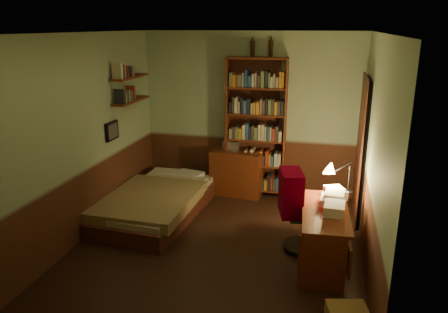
% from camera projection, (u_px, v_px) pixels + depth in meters
% --- Properties ---
extents(floor, '(3.50, 4.00, 0.02)m').
position_uv_depth(floor, '(219.00, 245.00, 5.56)').
color(floor, black).
rests_on(floor, ground).
extents(ceiling, '(3.50, 4.00, 0.02)m').
position_uv_depth(ceiling, '(219.00, 32.00, 4.80)').
color(ceiling, silver).
rests_on(ceiling, wall_back).
extents(wall_back, '(3.50, 0.02, 2.60)m').
position_uv_depth(wall_back, '(250.00, 114.00, 7.05)').
color(wall_back, '#97B389').
rests_on(wall_back, ground).
extents(wall_left, '(0.02, 4.00, 2.60)m').
position_uv_depth(wall_left, '(86.00, 137.00, 5.59)').
color(wall_left, '#97B389').
rests_on(wall_left, ground).
extents(wall_right, '(0.02, 4.00, 2.60)m').
position_uv_depth(wall_right, '(374.00, 157.00, 4.77)').
color(wall_right, '#97B389').
rests_on(wall_right, ground).
extents(wall_front, '(3.50, 0.02, 2.60)m').
position_uv_depth(wall_front, '(152.00, 215.00, 3.32)').
color(wall_front, '#97B389').
rests_on(wall_front, ground).
extents(doorway, '(0.06, 0.90, 2.00)m').
position_uv_depth(doorway, '(362.00, 151.00, 6.08)').
color(doorway, black).
rests_on(doorway, ground).
extents(door_trim, '(0.02, 0.98, 2.08)m').
position_uv_depth(door_trim, '(359.00, 151.00, 6.08)').
color(door_trim, '#431D12').
rests_on(door_trim, ground).
extents(bed, '(1.29, 2.21, 0.64)m').
position_uv_depth(bed, '(156.00, 194.00, 6.36)').
color(bed, olive).
rests_on(bed, ground).
extents(dresser, '(0.86, 0.48, 0.73)m').
position_uv_depth(dresser, '(237.00, 173.00, 7.13)').
color(dresser, '#5A2311').
rests_on(dresser, ground).
extents(mini_stereo, '(0.27, 0.22, 0.14)m').
position_uv_depth(mini_stereo, '(231.00, 144.00, 7.15)').
color(mini_stereo, '#B2B2B7').
rests_on(mini_stereo, dresser).
extents(bookshelf, '(0.97, 0.36, 2.22)m').
position_uv_depth(bookshelf, '(256.00, 128.00, 6.93)').
color(bookshelf, '#5A2311').
rests_on(bookshelf, ground).
extents(bottle_left, '(0.07, 0.07, 0.23)m').
position_uv_depth(bottle_left, '(253.00, 49.00, 6.70)').
color(bottle_left, black).
rests_on(bottle_left, bookshelf).
extents(bottle_right, '(0.08, 0.08, 0.24)m').
position_uv_depth(bottle_right, '(271.00, 49.00, 6.63)').
color(bottle_right, black).
rests_on(bottle_right, bookshelf).
extents(desk, '(0.59, 1.27, 0.66)m').
position_uv_depth(desk, '(323.00, 237.00, 5.05)').
color(desk, '#5A2311').
rests_on(desk, ground).
extents(paper_stack, '(0.30, 0.34, 0.11)m').
position_uv_depth(paper_stack, '(335.00, 193.00, 5.31)').
color(paper_stack, silver).
rests_on(paper_stack, desk).
extents(desk_lamp, '(0.21, 0.21, 0.53)m').
position_uv_depth(desk_lamp, '(349.00, 173.00, 5.39)').
color(desk_lamp, black).
rests_on(desk_lamp, desk).
extents(office_chair, '(0.64, 0.59, 1.08)m').
position_uv_depth(office_chair, '(306.00, 209.00, 5.30)').
color(office_chair, '#285429').
rests_on(office_chair, ground).
extents(red_jacket, '(0.29, 0.48, 0.54)m').
position_uv_depth(red_jacket, '(286.00, 145.00, 5.02)').
color(red_jacket, maroon).
rests_on(red_jacket, office_chair).
extents(wall_shelf_lower, '(0.20, 0.90, 0.03)m').
position_uv_depth(wall_shelf_lower, '(131.00, 101.00, 6.50)').
color(wall_shelf_lower, '#5A2311').
rests_on(wall_shelf_lower, wall_left).
extents(wall_shelf_upper, '(0.20, 0.90, 0.03)m').
position_uv_depth(wall_shelf_upper, '(130.00, 77.00, 6.40)').
color(wall_shelf_upper, '#5A2311').
rests_on(wall_shelf_upper, wall_left).
extents(framed_picture, '(0.04, 0.32, 0.26)m').
position_uv_depth(framed_picture, '(112.00, 131.00, 6.15)').
color(framed_picture, black).
rests_on(framed_picture, wall_left).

